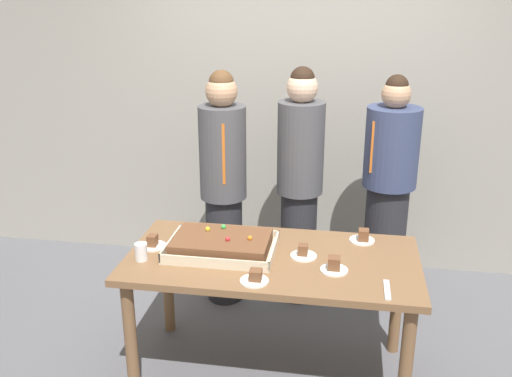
{
  "coord_description": "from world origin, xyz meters",
  "views": [
    {
      "loc": [
        0.38,
        -2.88,
        2.21
      ],
      "look_at": [
        -0.12,
        0.15,
        1.12
      ],
      "focal_mm": 40.04,
      "sensor_mm": 36.0,
      "label": 1
    }
  ],
  "objects_px": {
    "party_table": "(272,273)",
    "plated_slice_near_right": "(303,253)",
    "sheet_cake": "(222,245)",
    "person_striped_tie_right": "(223,185)",
    "plated_slice_far_left": "(334,266)",
    "person_serving_front": "(300,183)",
    "drink_cup_nearest": "(141,252)",
    "plated_slice_center_front": "(363,237)",
    "person_green_shirt_behind": "(388,192)",
    "plated_slice_far_right": "(153,243)",
    "plated_slice_near_left": "(255,278)",
    "cake_server_utensil": "(387,290)"
  },
  "relations": [
    {
      "from": "cake_server_utensil",
      "to": "person_serving_front",
      "type": "bearing_deg",
      "value": 114.73
    },
    {
      "from": "person_green_shirt_behind",
      "to": "plated_slice_near_left",
      "type": "bearing_deg",
      "value": 15.65
    },
    {
      "from": "plated_slice_far_right",
      "to": "person_green_shirt_behind",
      "type": "bearing_deg",
      "value": 34.4
    },
    {
      "from": "party_table",
      "to": "plated_slice_far_left",
      "type": "height_order",
      "value": "plated_slice_far_left"
    },
    {
      "from": "plated_slice_near_left",
      "to": "plated_slice_far_left",
      "type": "bearing_deg",
      "value": 25.19
    },
    {
      "from": "person_green_shirt_behind",
      "to": "person_serving_front",
      "type": "bearing_deg",
      "value": -39.34
    },
    {
      "from": "plated_slice_near_left",
      "to": "drink_cup_nearest",
      "type": "distance_m",
      "value": 0.68
    },
    {
      "from": "sheet_cake",
      "to": "drink_cup_nearest",
      "type": "xyz_separation_m",
      "value": [
        -0.42,
        -0.17,
        0.01
      ]
    },
    {
      "from": "plated_slice_near_right",
      "to": "plated_slice_far_left",
      "type": "bearing_deg",
      "value": -39.05
    },
    {
      "from": "sheet_cake",
      "to": "person_striped_tie_right",
      "type": "relative_size",
      "value": 0.36
    },
    {
      "from": "plated_slice_near_left",
      "to": "drink_cup_nearest",
      "type": "xyz_separation_m",
      "value": [
        -0.66,
        0.14,
        0.03
      ]
    },
    {
      "from": "cake_server_utensil",
      "to": "person_striped_tie_right",
      "type": "bearing_deg",
      "value": 134.59
    },
    {
      "from": "drink_cup_nearest",
      "to": "cake_server_utensil",
      "type": "distance_m",
      "value": 1.34
    },
    {
      "from": "plated_slice_near_right",
      "to": "drink_cup_nearest",
      "type": "height_order",
      "value": "drink_cup_nearest"
    },
    {
      "from": "plated_slice_near_left",
      "to": "plated_slice_far_left",
      "type": "height_order",
      "value": "plated_slice_far_left"
    },
    {
      "from": "person_serving_front",
      "to": "plated_slice_center_front",
      "type": "bearing_deg",
      "value": 56.93
    },
    {
      "from": "sheet_cake",
      "to": "plated_slice_far_right",
      "type": "bearing_deg",
      "value": 179.81
    },
    {
      "from": "plated_slice_far_left",
      "to": "person_serving_front",
      "type": "bearing_deg",
      "value": 105.28
    },
    {
      "from": "sheet_cake",
      "to": "plated_slice_far_right",
      "type": "xyz_separation_m",
      "value": [
        -0.41,
        0.0,
        -0.02
      ]
    },
    {
      "from": "person_serving_front",
      "to": "person_green_shirt_behind",
      "type": "bearing_deg",
      "value": 116.86
    },
    {
      "from": "plated_slice_near_left",
      "to": "plated_slice_far_left",
      "type": "xyz_separation_m",
      "value": [
        0.4,
        0.19,
        0.01
      ]
    },
    {
      "from": "party_table",
      "to": "person_striped_tie_right",
      "type": "xyz_separation_m",
      "value": [
        -0.46,
        0.81,
        0.22
      ]
    },
    {
      "from": "plated_slice_far_left",
      "to": "cake_server_utensil",
      "type": "relative_size",
      "value": 0.75
    },
    {
      "from": "party_table",
      "to": "person_green_shirt_behind",
      "type": "distance_m",
      "value": 1.2
    },
    {
      "from": "plated_slice_near_left",
      "to": "person_green_shirt_behind",
      "type": "height_order",
      "value": "person_green_shirt_behind"
    },
    {
      "from": "drink_cup_nearest",
      "to": "person_serving_front",
      "type": "xyz_separation_m",
      "value": [
        0.78,
        1.07,
        0.08
      ]
    },
    {
      "from": "party_table",
      "to": "sheet_cake",
      "type": "xyz_separation_m",
      "value": [
        -0.3,
        0.01,
        0.14
      ]
    },
    {
      "from": "plated_slice_near_right",
      "to": "plated_slice_center_front",
      "type": "xyz_separation_m",
      "value": [
        0.33,
        0.26,
        0.01
      ]
    },
    {
      "from": "drink_cup_nearest",
      "to": "cake_server_utensil",
      "type": "relative_size",
      "value": 0.5
    },
    {
      "from": "person_serving_front",
      "to": "person_green_shirt_behind",
      "type": "height_order",
      "value": "person_serving_front"
    },
    {
      "from": "person_serving_front",
      "to": "person_green_shirt_behind",
      "type": "relative_size",
      "value": 1.03
    },
    {
      "from": "sheet_cake",
      "to": "person_striped_tie_right",
      "type": "height_order",
      "value": "person_striped_tie_right"
    },
    {
      "from": "plated_slice_far_left",
      "to": "person_green_shirt_behind",
      "type": "xyz_separation_m",
      "value": [
        0.34,
        1.08,
        0.06
      ]
    },
    {
      "from": "drink_cup_nearest",
      "to": "person_green_shirt_behind",
      "type": "xyz_separation_m",
      "value": [
        1.4,
        1.13,
        0.04
      ]
    },
    {
      "from": "plated_slice_near_left",
      "to": "drink_cup_nearest",
      "type": "relative_size",
      "value": 1.5
    },
    {
      "from": "plated_slice_near_left",
      "to": "plated_slice_far_right",
      "type": "relative_size",
      "value": 1.0
    },
    {
      "from": "drink_cup_nearest",
      "to": "plated_slice_near_right",
      "type": "bearing_deg",
      "value": 12.13
    },
    {
      "from": "plated_slice_near_right",
      "to": "drink_cup_nearest",
      "type": "distance_m",
      "value": 0.91
    },
    {
      "from": "party_table",
      "to": "plated_slice_center_front",
      "type": "distance_m",
      "value": 0.6
    },
    {
      "from": "plated_slice_near_right",
      "to": "plated_slice_far_left",
      "type": "distance_m",
      "value": 0.23
    },
    {
      "from": "drink_cup_nearest",
      "to": "cake_server_utensil",
      "type": "height_order",
      "value": "drink_cup_nearest"
    },
    {
      "from": "plated_slice_center_front",
      "to": "person_serving_front",
      "type": "relative_size",
      "value": 0.09
    },
    {
      "from": "party_table",
      "to": "plated_slice_center_front",
      "type": "xyz_separation_m",
      "value": [
        0.51,
        0.29,
        0.13
      ]
    },
    {
      "from": "plated_slice_near_left",
      "to": "plated_slice_center_front",
      "type": "relative_size",
      "value": 1.0
    },
    {
      "from": "plated_slice_far_right",
      "to": "person_green_shirt_behind",
      "type": "xyz_separation_m",
      "value": [
        1.39,
        0.95,
        0.06
      ]
    },
    {
      "from": "party_table",
      "to": "cake_server_utensil",
      "type": "relative_size",
      "value": 8.23
    },
    {
      "from": "party_table",
      "to": "plated_slice_far_right",
      "type": "bearing_deg",
      "value": 178.71
    },
    {
      "from": "plated_slice_center_front",
      "to": "drink_cup_nearest",
      "type": "distance_m",
      "value": 1.3
    },
    {
      "from": "party_table",
      "to": "plated_slice_near_right",
      "type": "height_order",
      "value": "plated_slice_near_right"
    },
    {
      "from": "sheet_cake",
      "to": "person_serving_front",
      "type": "bearing_deg",
      "value": 68.06
    }
  ]
}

